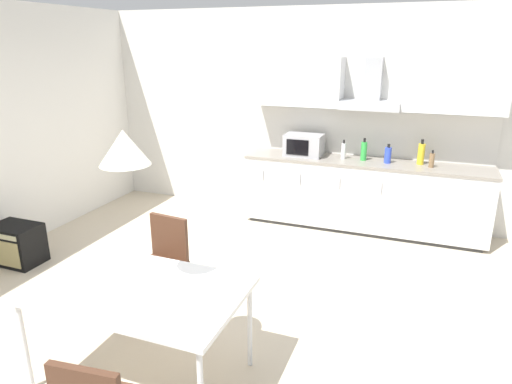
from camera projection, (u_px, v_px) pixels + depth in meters
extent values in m
cube|color=beige|center=(202.00, 312.00, 4.13)|extent=(8.04, 8.34, 0.02)
cube|color=silver|center=(294.00, 115.00, 6.21)|extent=(6.43, 0.10, 2.76)
cube|color=#333333|center=(360.00, 226.00, 5.97)|extent=(2.88, 0.54, 0.05)
cube|color=silver|center=(362.00, 194.00, 5.84)|extent=(3.00, 0.58, 0.83)
cube|color=gray|center=(365.00, 162.00, 5.70)|extent=(3.02, 0.60, 0.03)
cube|color=silver|center=(263.00, 175.00, 5.93)|extent=(0.01, 0.01, 0.14)
cube|color=silver|center=(300.00, 179.00, 5.76)|extent=(0.01, 0.01, 0.14)
cube|color=silver|center=(339.00, 183.00, 5.59)|extent=(0.01, 0.01, 0.14)
cube|color=silver|center=(381.00, 188.00, 5.42)|extent=(0.01, 0.01, 0.14)
cube|color=silver|center=(370.00, 134.00, 5.86)|extent=(3.00, 0.02, 0.58)
cube|color=silver|center=(298.00, 81.00, 5.83)|extent=(1.14, 0.34, 0.61)
cube|color=silver|center=(455.00, 86.00, 5.20)|extent=(1.14, 0.34, 0.61)
cube|color=#B7BABF|center=(370.00, 105.00, 5.58)|extent=(0.72, 0.40, 0.10)
cube|color=#B7BABF|center=(373.00, 81.00, 5.59)|extent=(0.20, 0.16, 0.56)
cube|color=#ADADB2|center=(304.00, 145.00, 5.92)|extent=(0.48, 0.34, 0.28)
cube|color=black|center=(297.00, 147.00, 5.78)|extent=(0.29, 0.01, 0.20)
cylinder|color=brown|center=(432.00, 160.00, 5.37)|extent=(0.06, 0.06, 0.17)
cylinder|color=black|center=(433.00, 152.00, 5.33)|extent=(0.02, 0.02, 0.04)
cylinder|color=green|center=(364.00, 151.00, 5.69)|extent=(0.08, 0.08, 0.23)
cylinder|color=black|center=(365.00, 140.00, 5.64)|extent=(0.03, 0.03, 0.05)
cylinder|color=blue|center=(388.00, 155.00, 5.56)|extent=(0.08, 0.08, 0.19)
cylinder|color=black|center=(389.00, 146.00, 5.52)|extent=(0.03, 0.03, 0.04)
cylinder|color=yellow|center=(421.00, 154.00, 5.49)|extent=(0.08, 0.08, 0.25)
cylinder|color=black|center=(422.00, 142.00, 5.44)|extent=(0.03, 0.03, 0.06)
cylinder|color=white|center=(343.00, 151.00, 5.77)|extent=(0.06, 0.06, 0.20)
cylinder|color=black|center=(344.00, 142.00, 5.73)|extent=(0.02, 0.02, 0.04)
cube|color=white|center=(137.00, 289.00, 3.11)|extent=(1.46, 0.89, 0.04)
cylinder|color=silver|center=(25.00, 345.00, 3.10)|extent=(0.04, 0.04, 0.70)
cylinder|color=silver|center=(100.00, 291.00, 3.79)|extent=(0.04, 0.04, 0.70)
cylinder|color=silver|center=(250.00, 325.00, 3.33)|extent=(0.04, 0.04, 0.70)
cube|color=#4C2D1E|center=(158.00, 268.00, 3.96)|extent=(0.44, 0.44, 0.04)
cube|color=#4C2D1E|center=(169.00, 237.00, 4.05)|extent=(0.38, 0.08, 0.40)
cylinder|color=silver|center=(163.00, 306.00, 3.82)|extent=(0.02, 0.02, 0.43)
cylinder|color=silver|center=(132.00, 296.00, 3.97)|extent=(0.02, 0.02, 0.43)
cylinder|color=silver|center=(187.00, 287.00, 4.10)|extent=(0.02, 0.02, 0.43)
cylinder|color=silver|center=(157.00, 279.00, 4.25)|extent=(0.02, 0.02, 0.43)
cube|color=black|center=(17.00, 244.00, 4.98)|extent=(0.52, 0.36, 0.44)
cube|color=tan|center=(3.00, 254.00, 4.83)|extent=(0.44, 0.01, 0.29)
cube|color=beige|center=(0.00, 236.00, 4.77)|extent=(0.44, 0.01, 0.05)
cone|color=silver|center=(124.00, 148.00, 2.80)|extent=(0.32, 0.32, 0.22)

